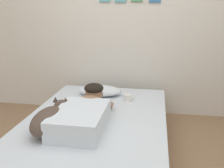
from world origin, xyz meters
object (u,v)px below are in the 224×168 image
(pillow, at_px, (100,91))
(dog, at_px, (51,119))
(coffee_cup, at_px, (128,98))
(person_lying, at_px, (85,112))
(cell_phone, at_px, (92,114))
(bed, at_px, (97,136))

(pillow, relative_size, dog, 0.90)
(dog, height_order, coffee_cup, dog)
(pillow, height_order, dog, dog)
(person_lying, bearing_deg, cell_phone, 84.96)
(dog, xyz_separation_m, coffee_cup, (0.56, 0.85, -0.07))
(pillow, bearing_deg, person_lying, -87.39)
(pillow, height_order, cell_phone, pillow)
(person_lying, height_order, cell_phone, person_lying)
(pillow, xyz_separation_m, person_lying, (0.04, -0.81, 0.05))
(coffee_cup, bearing_deg, dog, -123.44)
(dog, bearing_deg, bed, 46.64)
(cell_phone, bearing_deg, person_lying, -95.04)
(cell_phone, bearing_deg, coffee_cup, 56.60)
(bed, bearing_deg, cell_phone, 137.48)
(bed, bearing_deg, pillow, 99.48)
(pillow, xyz_separation_m, coffee_cup, (0.36, -0.16, -0.02))
(dog, distance_m, coffee_cup, 1.02)
(cell_phone, bearing_deg, dog, -123.49)
(coffee_cup, bearing_deg, cell_phone, -123.40)
(pillow, bearing_deg, dog, -101.47)
(pillow, bearing_deg, coffee_cup, -23.60)
(dog, bearing_deg, coffee_cup, 56.56)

